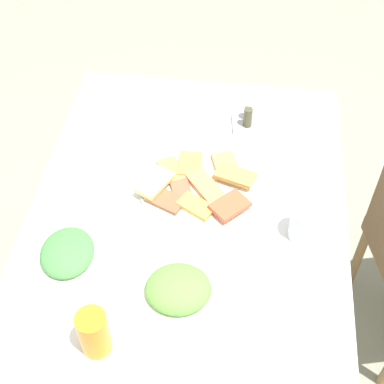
{
  "coord_description": "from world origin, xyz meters",
  "views": [
    {
      "loc": [
        0.95,
        0.13,
        1.87
      ],
      "look_at": [
        -0.02,
        0.01,
        0.77
      ],
      "focal_mm": 52.17,
      "sensor_mm": 36.0,
      "label": 1
    }
  ],
  "objects_px": {
    "fork": "(140,101)",
    "paper_napkin": "(146,103)",
    "pide_platter": "(197,187)",
    "spoon": "(152,102)",
    "salad_plate_greens": "(68,254)",
    "soda_can": "(94,333)",
    "dining_table": "(189,225)",
    "condiment_caddy": "(248,119)",
    "salad_plate_rice": "(178,290)",
    "drinking_glass": "(305,223)"
  },
  "relations": [
    {
      "from": "salad_plate_rice",
      "to": "condiment_caddy",
      "type": "xyz_separation_m",
      "value": [
        -0.61,
        0.12,
        0.0
      ]
    },
    {
      "from": "paper_napkin",
      "to": "condiment_caddy",
      "type": "relative_size",
      "value": 1.51
    },
    {
      "from": "salad_plate_greens",
      "to": "paper_napkin",
      "type": "xyz_separation_m",
      "value": [
        -0.61,
        0.08,
        -0.02
      ]
    },
    {
      "from": "salad_plate_rice",
      "to": "paper_napkin",
      "type": "distance_m",
      "value": 0.71
    },
    {
      "from": "spoon",
      "to": "condiment_caddy",
      "type": "xyz_separation_m",
      "value": [
        0.06,
        0.3,
        0.02
      ]
    },
    {
      "from": "dining_table",
      "to": "salad_plate_rice",
      "type": "relative_size",
      "value": 5.05
    },
    {
      "from": "soda_can",
      "to": "pide_platter",
      "type": "bearing_deg",
      "value": 161.27
    },
    {
      "from": "pide_platter",
      "to": "spoon",
      "type": "bearing_deg",
      "value": -151.93
    },
    {
      "from": "dining_table",
      "to": "paper_napkin",
      "type": "height_order",
      "value": "paper_napkin"
    },
    {
      "from": "dining_table",
      "to": "soda_can",
      "type": "bearing_deg",
      "value": -18.84
    },
    {
      "from": "fork",
      "to": "drinking_glass",
      "type": "bearing_deg",
      "value": 42.19
    },
    {
      "from": "condiment_caddy",
      "to": "pide_platter",
      "type": "bearing_deg",
      "value": -22.58
    },
    {
      "from": "soda_can",
      "to": "spoon",
      "type": "xyz_separation_m",
      "value": [
        -0.82,
        -0.02,
        -0.06
      ]
    },
    {
      "from": "soda_can",
      "to": "paper_napkin",
      "type": "bearing_deg",
      "value": -177.09
    },
    {
      "from": "pide_platter",
      "to": "salad_plate_greens",
      "type": "xyz_separation_m",
      "value": [
        0.26,
        -0.29,
        0.0
      ]
    },
    {
      "from": "paper_napkin",
      "to": "dining_table",
      "type": "bearing_deg",
      "value": 24.86
    },
    {
      "from": "spoon",
      "to": "condiment_caddy",
      "type": "bearing_deg",
      "value": 73.94
    },
    {
      "from": "dining_table",
      "to": "spoon",
      "type": "distance_m",
      "value": 0.45
    },
    {
      "from": "soda_can",
      "to": "spoon",
      "type": "height_order",
      "value": "soda_can"
    },
    {
      "from": "pide_platter",
      "to": "salad_plate_rice",
      "type": "bearing_deg",
      "value": -0.85
    },
    {
      "from": "pide_platter",
      "to": "soda_can",
      "type": "relative_size",
      "value": 2.63
    },
    {
      "from": "salad_plate_rice",
      "to": "drinking_glass",
      "type": "xyz_separation_m",
      "value": [
        -0.21,
        0.29,
        0.02
      ]
    },
    {
      "from": "spoon",
      "to": "pide_platter",
      "type": "bearing_deg",
      "value": 23.91
    },
    {
      "from": "dining_table",
      "to": "condiment_caddy",
      "type": "xyz_separation_m",
      "value": [
        -0.34,
        0.14,
        0.11
      ]
    },
    {
      "from": "dining_table",
      "to": "soda_can",
      "type": "distance_m",
      "value": 0.47
    },
    {
      "from": "salad_plate_greens",
      "to": "paper_napkin",
      "type": "height_order",
      "value": "salad_plate_greens"
    },
    {
      "from": "drinking_glass",
      "to": "fork",
      "type": "xyz_separation_m",
      "value": [
        -0.46,
        -0.5,
        -0.04
      ]
    },
    {
      "from": "drinking_glass",
      "to": "paper_napkin",
      "type": "bearing_deg",
      "value": -133.73
    },
    {
      "from": "salad_plate_greens",
      "to": "soda_can",
      "type": "relative_size",
      "value": 1.84
    },
    {
      "from": "dining_table",
      "to": "soda_can",
      "type": "relative_size",
      "value": 8.74
    },
    {
      "from": "spoon",
      "to": "salad_plate_rice",
      "type": "bearing_deg",
      "value": 10.78
    },
    {
      "from": "soda_can",
      "to": "condiment_caddy",
      "type": "height_order",
      "value": "soda_can"
    },
    {
      "from": "soda_can",
      "to": "salad_plate_greens",
      "type": "bearing_deg",
      "value": -150.25
    },
    {
      "from": "dining_table",
      "to": "pide_platter",
      "type": "xyz_separation_m",
      "value": [
        -0.05,
        0.02,
        0.1
      ]
    },
    {
      "from": "salad_plate_rice",
      "to": "paper_napkin",
      "type": "xyz_separation_m",
      "value": [
        -0.68,
        -0.2,
        -0.02
      ]
    },
    {
      "from": "fork",
      "to": "dining_table",
      "type": "bearing_deg",
      "value": 21.81
    },
    {
      "from": "salad_plate_greens",
      "to": "salad_plate_rice",
      "type": "distance_m",
      "value": 0.29
    },
    {
      "from": "condiment_caddy",
      "to": "drinking_glass",
      "type": "bearing_deg",
      "value": 22.15
    },
    {
      "from": "dining_table",
      "to": "paper_napkin",
      "type": "xyz_separation_m",
      "value": [
        -0.4,
        -0.19,
        0.09
      ]
    },
    {
      "from": "salad_plate_greens",
      "to": "condiment_caddy",
      "type": "bearing_deg",
      "value": 143.35
    },
    {
      "from": "soda_can",
      "to": "condiment_caddy",
      "type": "distance_m",
      "value": 0.81
    },
    {
      "from": "condiment_caddy",
      "to": "spoon",
      "type": "bearing_deg",
      "value": -101.91
    },
    {
      "from": "salad_plate_greens",
      "to": "salad_plate_rice",
      "type": "relative_size",
      "value": 1.06
    },
    {
      "from": "dining_table",
      "to": "pide_platter",
      "type": "relative_size",
      "value": 3.32
    },
    {
      "from": "salad_plate_rice",
      "to": "spoon",
      "type": "height_order",
      "value": "salad_plate_rice"
    },
    {
      "from": "dining_table",
      "to": "condiment_caddy",
      "type": "bearing_deg",
      "value": 158.15
    },
    {
      "from": "pide_platter",
      "to": "paper_napkin",
      "type": "height_order",
      "value": "pide_platter"
    },
    {
      "from": "fork",
      "to": "paper_napkin",
      "type": "bearing_deg",
      "value": 84.88
    },
    {
      "from": "salad_plate_greens",
      "to": "soda_can",
      "type": "bearing_deg",
      "value": 29.75
    },
    {
      "from": "salad_plate_rice",
      "to": "fork",
      "type": "height_order",
      "value": "salad_plate_rice"
    }
  ]
}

